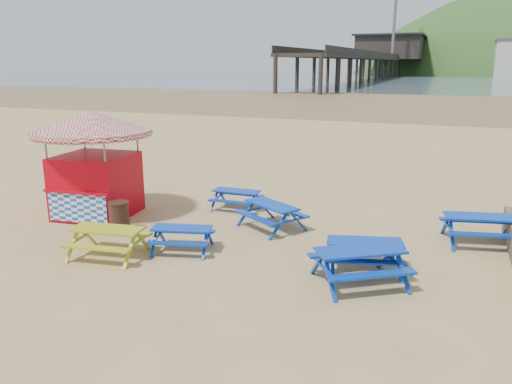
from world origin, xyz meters
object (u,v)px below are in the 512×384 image
at_px(picnic_table_blue_b, 272,216).
at_px(litter_bin, 119,216).
at_px(picnic_table_yellow, 108,242).
at_px(picnic_table_blue_a, 237,200).
at_px(ice_cream_kiosk, 94,151).

bearing_deg(picnic_table_blue_b, litter_bin, -123.53).
distance_m(picnic_table_blue_b, picnic_table_yellow, 4.83).
bearing_deg(litter_bin, picnic_table_blue_a, 55.56).
distance_m(picnic_table_blue_a, picnic_table_blue_b, 2.34).
relative_size(ice_cream_kiosk, litter_bin, 4.68).
bearing_deg(ice_cream_kiosk, picnic_table_yellow, -54.48).
xyz_separation_m(picnic_table_blue_a, picnic_table_yellow, (-1.38, -5.14, 0.05)).
xyz_separation_m(picnic_table_blue_b, ice_cream_kiosk, (-5.74, -0.77, 1.76)).
bearing_deg(picnic_table_blue_a, picnic_table_yellow, -105.59).
relative_size(picnic_table_blue_b, litter_bin, 2.59).
distance_m(picnic_table_blue_b, litter_bin, 4.52).
bearing_deg(picnic_table_blue_b, picnic_table_blue_a, 172.22).
bearing_deg(ice_cream_kiosk, picnic_table_blue_a, 23.61).
height_order(picnic_table_yellow, litter_bin, litter_bin).
bearing_deg(picnic_table_blue_a, picnic_table_blue_b, -40.28).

